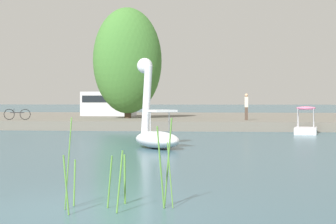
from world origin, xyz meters
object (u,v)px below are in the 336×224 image
at_px(pedal_boat_pink, 306,126).
at_px(person_on_path, 246,106).
at_px(parked_van, 109,103).
at_px(tree_willow_near_path, 128,61).
at_px(bicycle_parked, 17,114).
at_px(swan_boat, 155,127).

bearing_deg(pedal_boat_pink, person_on_path, 122.98).
height_order(pedal_boat_pink, parked_van, parked_van).
relative_size(person_on_path, parked_van, 0.39).
relative_size(tree_willow_near_path, parked_van, 1.79).
xyz_separation_m(tree_willow_near_path, person_on_path, (8.35, -3.45, -3.22)).
xyz_separation_m(bicycle_parked, parked_van, (4.00, 9.76, 0.72)).
distance_m(swan_boat, tree_willow_near_path, 18.87).
distance_m(person_on_path, parked_van, 14.17).
distance_m(tree_willow_near_path, person_on_path, 9.59).
height_order(bicycle_parked, parked_van, parked_van).
bearing_deg(parked_van, bicycle_parked, -112.28).
height_order(person_on_path, bicycle_parked, person_on_path).
relative_size(swan_boat, pedal_boat_pink, 1.78).
xyz_separation_m(pedal_boat_pink, tree_willow_near_path, (-11.43, 8.20, 4.24)).
bearing_deg(person_on_path, pedal_boat_pink, -57.02).
height_order(swan_boat, pedal_boat_pink, swan_boat).
distance_m(swan_boat, parked_van, 24.51).
xyz_separation_m(tree_willow_near_path, bicycle_parked, (-6.61, -4.21, -3.77)).
distance_m(tree_willow_near_path, parked_van, 6.85).
distance_m(pedal_boat_pink, bicycle_parked, 18.48).
relative_size(pedal_boat_pink, bicycle_parked, 1.14).
height_order(swan_boat, bicycle_parked, swan_boat).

